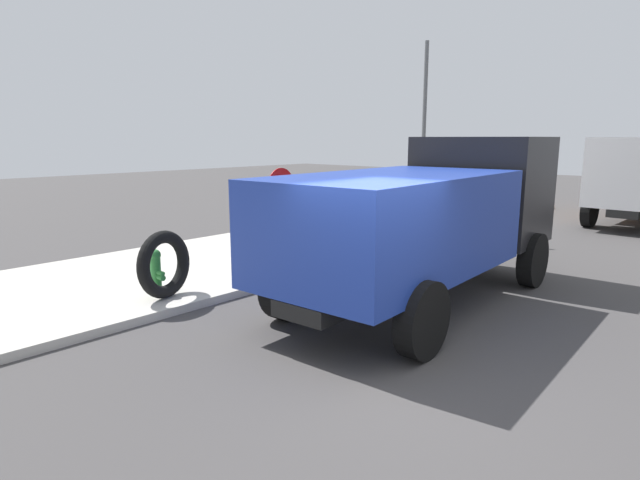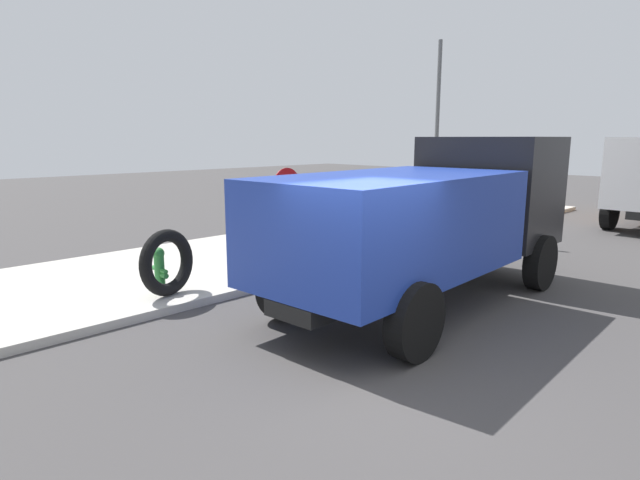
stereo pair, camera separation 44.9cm
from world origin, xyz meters
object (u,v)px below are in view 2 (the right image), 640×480
Objects in this scene: loose_tire at (167,263)px; street_light_pole at (436,139)px; dump_truck_blue at (432,215)px; stop_sign at (287,199)px; fire_hydrant at (160,268)px.

street_light_pole reaches higher than loose_tire.
street_light_pole is (5.63, 3.60, 1.35)m from dump_truck_blue.
street_light_pole is at bearing 1.91° from stop_sign.
dump_truck_blue is 6.82m from street_light_pole.
stop_sign is 3.44m from dump_truck_blue.
fire_hydrant is 0.69× the size of loose_tire.
stop_sign is 0.39× the size of street_light_pole.
dump_truck_blue is at bearing -45.44° from fire_hydrant.
dump_truck_blue reaches higher than stop_sign.
stop_sign is at bearing 98.83° from dump_truck_blue.
fire_hydrant is 3.19m from stop_sign.
stop_sign is (2.99, -0.18, 1.07)m from fire_hydrant.
loose_tire is 0.17× the size of dump_truck_blue.
loose_tire is 0.56× the size of stop_sign.
fire_hydrant is 0.36m from loose_tire.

